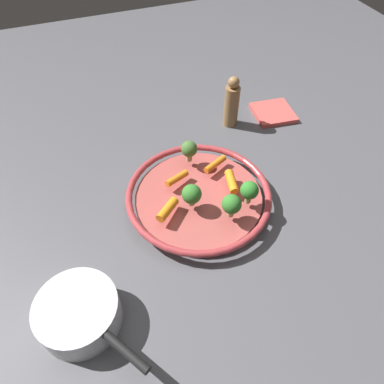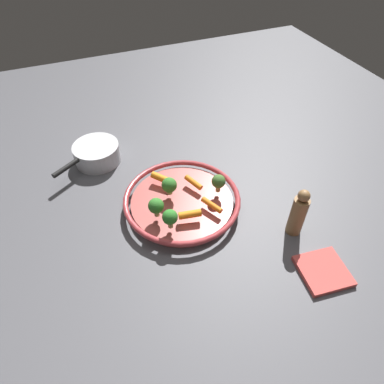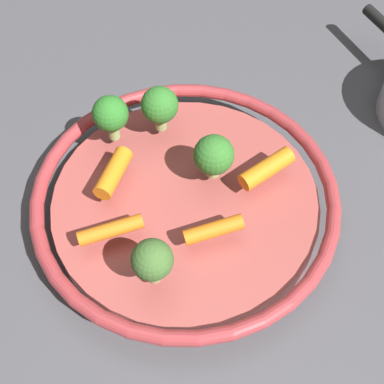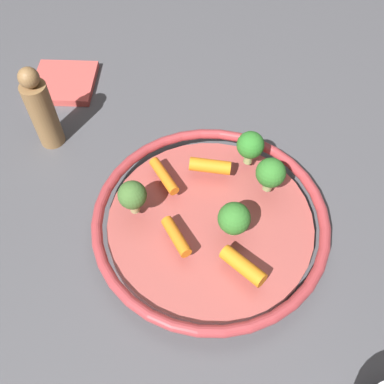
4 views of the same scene
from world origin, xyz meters
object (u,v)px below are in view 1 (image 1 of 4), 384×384
(broccoli_floret_small, at_px, (192,194))
(saucepan, at_px, (79,313))
(baby_carrot_center, at_px, (232,182))
(baby_carrot_right, at_px, (167,209))
(pepper_mill, at_px, (232,103))
(dish_towel, at_px, (273,113))
(broccoli_floret_mid, at_px, (232,204))
(baby_carrot_back, at_px, (215,164))
(broccoli_floret_edge, at_px, (249,191))
(broccoli_floret_large, at_px, (189,149))
(baby_carrot_left, at_px, (177,178))
(serving_bowl, at_px, (199,197))

(broccoli_floret_small, height_order, saucepan, broccoli_floret_small)
(baby_carrot_center, bearing_deg, baby_carrot_right, -171.23)
(pepper_mill, bearing_deg, dish_towel, -2.74)
(broccoli_floret_mid, xyz_separation_m, saucepan, (-0.35, -0.10, -0.05))
(baby_carrot_right, relative_size, baby_carrot_back, 0.96)
(broccoli_floret_edge, bearing_deg, pepper_mill, 71.51)
(baby_carrot_center, distance_m, broccoli_floret_small, 0.11)
(baby_carrot_back, xyz_separation_m, broccoli_floret_mid, (-0.03, -0.15, 0.03))
(broccoli_floret_large, bearing_deg, broccoli_floret_small, -108.25)
(baby_carrot_left, bearing_deg, serving_bowl, -55.18)
(broccoli_floret_small, height_order, broccoli_floret_mid, broccoli_floret_mid)
(broccoli_floret_edge, xyz_separation_m, saucepan, (-0.41, -0.12, -0.05))
(baby_carrot_right, height_order, broccoli_floret_edge, broccoli_floret_edge)
(baby_carrot_center, height_order, broccoli_floret_small, broccoli_floret_small)
(baby_carrot_right, xyz_separation_m, pepper_mill, (0.29, 0.29, 0.02))
(broccoli_floret_large, xyz_separation_m, saucepan, (-0.33, -0.30, -0.05))
(broccoli_floret_mid, height_order, saucepan, broccoli_floret_mid)
(serving_bowl, distance_m, saucepan, 0.37)
(baby_carrot_right, xyz_separation_m, baby_carrot_left, (0.05, 0.08, -0.00))
(baby_carrot_left, xyz_separation_m, baby_carrot_center, (0.12, -0.06, 0.00))
(broccoli_floret_small, distance_m, broccoli_floret_edge, 0.13)
(baby_carrot_left, height_order, broccoli_floret_small, broccoli_floret_small)
(broccoli_floret_large, bearing_deg, saucepan, -137.58)
(baby_carrot_right, bearing_deg, baby_carrot_back, 31.76)
(baby_carrot_left, xyz_separation_m, baby_carrot_back, (0.11, 0.01, -0.00))
(baby_carrot_back, xyz_separation_m, saucepan, (-0.38, -0.26, -0.02))
(baby_carrot_back, relative_size, baby_carrot_center, 1.09)
(broccoli_floret_large, distance_m, dish_towel, 0.37)
(baby_carrot_center, distance_m, pepper_mill, 0.29)
(baby_carrot_center, height_order, saucepan, baby_carrot_center)
(baby_carrot_right, xyz_separation_m, baby_carrot_back, (0.16, 0.10, -0.00))
(baby_carrot_back, height_order, baby_carrot_center, baby_carrot_center)
(baby_carrot_right, relative_size, broccoli_floret_large, 1.12)
(baby_carrot_left, distance_m, pepper_mill, 0.32)
(broccoli_floret_small, bearing_deg, baby_carrot_back, 43.31)
(broccoli_floret_mid, bearing_deg, broccoli_floret_small, 138.07)
(baby_carrot_left, relative_size, broccoli_floret_large, 1.07)
(baby_carrot_right, bearing_deg, broccoli_floret_mid, -23.73)
(dish_towel, bearing_deg, broccoli_floret_large, -156.72)
(serving_bowl, height_order, pepper_mill, pepper_mill)
(saucepan, bearing_deg, baby_carrot_center, 25.20)
(baby_carrot_left, relative_size, broccoli_floret_mid, 1.05)
(broccoli_floret_small, relative_size, dish_towel, 0.47)
(saucepan, bearing_deg, baby_carrot_back, 33.89)
(broccoli_floret_mid, distance_m, broccoli_floret_large, 0.20)
(pepper_mill, bearing_deg, baby_carrot_left, -139.23)
(broccoli_floret_edge, relative_size, dish_towel, 0.51)
(serving_bowl, bearing_deg, saucepan, -148.40)
(broccoli_floret_mid, relative_size, dish_towel, 0.51)
(baby_carrot_center, height_order, broccoli_floret_large, broccoli_floret_large)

